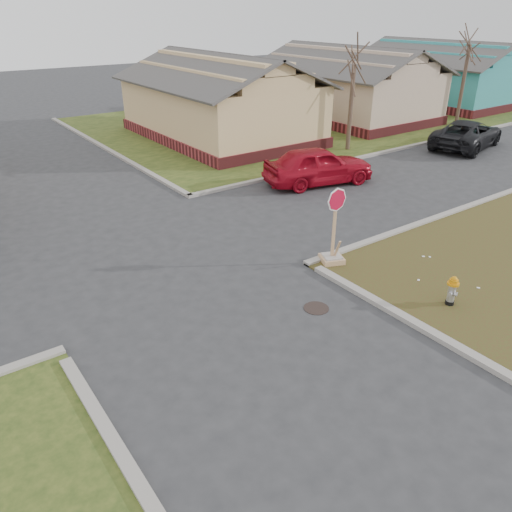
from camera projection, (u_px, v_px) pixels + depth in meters
ground at (232, 328)px, 11.79m from camera, size 120.00×120.00×0.00m
verge_far_right at (349, 111)px, 36.34m from camera, size 37.00×19.00×0.05m
curbs at (144, 253)px, 15.42m from camera, size 80.00×40.00×0.12m
manhole at (316, 308)px, 12.57m from camera, size 0.64×0.64×0.01m
side_house_yellow at (219, 99)px, 28.02m from camera, size 7.60×11.60×4.70m
side_house_tan at (347, 84)px, 33.24m from camera, size 7.60×11.60×4.70m
side_house_teal at (439, 74)px, 38.45m from camera, size 7.60×11.60×4.70m
tree_mid_right at (351, 109)px, 25.55m from camera, size 0.22×0.22×4.20m
tree_far_right at (463, 86)px, 30.86m from camera, size 0.22×0.22×4.76m
fire_hydrant at (452, 289)px, 12.47m from camera, size 0.30×0.30×0.80m
stop_sign at (333, 246)px, 14.57m from camera, size 0.65×0.63×2.29m
red_sedan at (318, 165)px, 21.11m from camera, size 5.00×2.95×1.60m
dark_pickup at (467, 134)px, 26.61m from camera, size 5.68×3.61×1.46m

